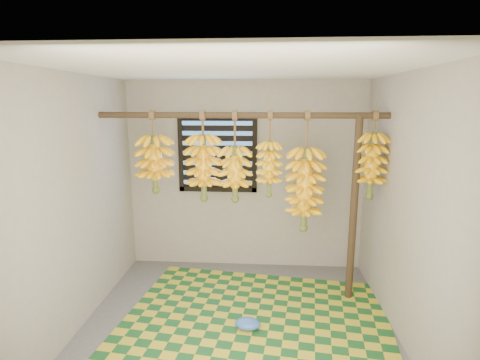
# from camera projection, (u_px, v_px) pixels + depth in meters

# --- Properties ---
(floor) EXTENTS (3.00, 3.00, 0.01)m
(floor) POSITION_uv_depth(u_px,v_px,m) (236.00, 330.00, 3.57)
(floor) COLOR #515151
(floor) RESTS_ON ground
(ceiling) EXTENTS (3.00, 3.00, 0.01)m
(ceiling) POSITION_uv_depth(u_px,v_px,m) (235.00, 68.00, 3.08)
(ceiling) COLOR silver
(ceiling) RESTS_ON wall_back
(wall_back) EXTENTS (3.00, 0.01, 2.40)m
(wall_back) POSITION_uv_depth(u_px,v_px,m) (245.00, 176.00, 4.79)
(wall_back) COLOR gray
(wall_back) RESTS_ON floor
(wall_left) EXTENTS (0.01, 3.00, 2.40)m
(wall_left) POSITION_uv_depth(u_px,v_px,m) (72.00, 206.00, 3.43)
(wall_left) COLOR gray
(wall_left) RESTS_ON floor
(wall_right) EXTENTS (0.01, 3.00, 2.40)m
(wall_right) POSITION_uv_depth(u_px,v_px,m) (410.00, 212.00, 3.22)
(wall_right) COLOR gray
(wall_right) RESTS_ON floor
(window) EXTENTS (1.00, 0.04, 1.00)m
(window) POSITION_uv_depth(u_px,v_px,m) (217.00, 153.00, 4.73)
(window) COLOR black
(window) RESTS_ON wall_back
(hanging_pole) EXTENTS (3.00, 0.06, 0.06)m
(hanging_pole) POSITION_uv_depth(u_px,v_px,m) (241.00, 115.00, 3.84)
(hanging_pole) COLOR #3D301D
(hanging_pole) RESTS_ON wall_left
(support_post) EXTENTS (0.08, 0.08, 2.00)m
(support_post) POSITION_uv_depth(u_px,v_px,m) (354.00, 211.00, 3.97)
(support_post) COLOR #3D301D
(support_post) RESTS_ON floor
(woven_mat) EXTENTS (2.84, 2.39, 0.01)m
(woven_mat) POSITION_uv_depth(u_px,v_px,m) (255.00, 322.00, 3.68)
(woven_mat) COLOR #164D20
(woven_mat) RESTS_ON floor
(plastic_bag) EXTENTS (0.26, 0.20, 0.10)m
(plastic_bag) POSITION_uv_depth(u_px,v_px,m) (248.00, 324.00, 3.56)
(plastic_bag) COLOR #305BB6
(plastic_bag) RESTS_ON woven_mat
(banana_bunch_a) EXTENTS (0.38, 0.38, 0.87)m
(banana_bunch_a) POSITION_uv_depth(u_px,v_px,m) (155.00, 164.00, 4.01)
(banana_bunch_a) COLOR brown
(banana_bunch_a) RESTS_ON hanging_pole
(banana_bunch_b) EXTENTS (0.37, 0.37, 0.96)m
(banana_bunch_b) POSITION_uv_depth(u_px,v_px,m) (204.00, 168.00, 3.98)
(banana_bunch_b) COLOR brown
(banana_bunch_b) RESTS_ON hanging_pole
(banana_bunch_c) EXTENTS (0.34, 0.34, 0.96)m
(banana_bunch_c) POSITION_uv_depth(u_px,v_px,m) (235.00, 174.00, 3.97)
(banana_bunch_c) COLOR brown
(banana_bunch_c) RESTS_ON hanging_pole
(banana_bunch_d) EXTENTS (0.27, 0.27, 0.91)m
(banana_bunch_d) POSITION_uv_depth(u_px,v_px,m) (269.00, 169.00, 3.94)
(banana_bunch_d) COLOR brown
(banana_bunch_d) RESTS_ON hanging_pole
(banana_bunch_e) EXTENTS (0.38, 0.38, 1.27)m
(banana_bunch_e) POSITION_uv_depth(u_px,v_px,m) (305.00, 190.00, 3.96)
(banana_bunch_e) COLOR brown
(banana_bunch_e) RESTS_ON hanging_pole
(banana_bunch_f) EXTENTS (0.31, 0.31, 0.91)m
(banana_bunch_f) POSITION_uv_depth(u_px,v_px,m) (371.00, 166.00, 3.86)
(banana_bunch_f) COLOR brown
(banana_bunch_f) RESTS_ON hanging_pole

